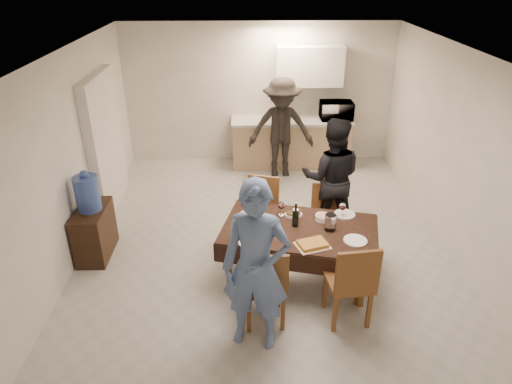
# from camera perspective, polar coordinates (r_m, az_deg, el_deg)

# --- Properties ---
(floor) EXTENTS (5.00, 6.00, 0.02)m
(floor) POSITION_cam_1_polar(r_m,az_deg,el_deg) (6.50, 1.21, -6.13)
(floor) COLOR #B5B5B0
(floor) RESTS_ON ground
(ceiling) EXTENTS (5.00, 6.00, 0.02)m
(ceiling) POSITION_cam_1_polar(r_m,az_deg,el_deg) (5.52, 1.48, 17.05)
(ceiling) COLOR white
(ceiling) RESTS_ON wall_back
(wall_back) EXTENTS (5.00, 0.02, 2.60)m
(wall_back) POSITION_cam_1_polar(r_m,az_deg,el_deg) (8.73, 0.37, 12.12)
(wall_back) COLOR silver
(wall_back) RESTS_ON floor
(wall_front) EXTENTS (5.00, 0.02, 2.60)m
(wall_front) POSITION_cam_1_polar(r_m,az_deg,el_deg) (3.34, 3.88, -15.82)
(wall_front) COLOR silver
(wall_front) RESTS_ON floor
(wall_left) EXTENTS (0.02, 6.00, 2.60)m
(wall_left) POSITION_cam_1_polar(r_m,az_deg,el_deg) (6.29, -22.13, 3.93)
(wall_left) COLOR silver
(wall_left) RESTS_ON floor
(wall_right) EXTENTS (0.02, 6.00, 2.60)m
(wall_right) POSITION_cam_1_polar(r_m,az_deg,el_deg) (6.51, 23.96, 4.34)
(wall_right) COLOR silver
(wall_right) RESTS_ON floor
(stub_partition) EXTENTS (0.15, 1.40, 2.10)m
(stub_partition) POSITION_cam_1_polar(r_m,az_deg,el_deg) (7.40, -18.32, 5.88)
(stub_partition) COLOR white
(stub_partition) RESTS_ON floor
(kitchen_base_cabinet) EXTENTS (2.20, 0.60, 0.86)m
(kitchen_base_cabinet) POSITION_cam_1_polar(r_m,az_deg,el_deg) (8.74, 4.38, 6.05)
(kitchen_base_cabinet) COLOR tan
(kitchen_base_cabinet) RESTS_ON floor
(kitchen_worktop) EXTENTS (2.24, 0.64, 0.05)m
(kitchen_worktop) POSITION_cam_1_polar(r_m,az_deg,el_deg) (8.59, 4.48, 8.88)
(kitchen_worktop) COLOR #B7B7B2
(kitchen_worktop) RESTS_ON kitchen_base_cabinet
(upper_cabinet) EXTENTS (1.20, 0.34, 0.70)m
(upper_cabinet) POSITION_cam_1_polar(r_m,az_deg,el_deg) (8.51, 6.72, 15.35)
(upper_cabinet) COLOR white
(upper_cabinet) RESTS_ON wall_back
(dining_table) EXTENTS (2.01, 1.46, 0.71)m
(dining_table) POSITION_cam_1_polar(r_m,az_deg,el_deg) (5.49, 5.47, -4.78)
(dining_table) COLOR black
(dining_table) RESTS_ON floor
(chair_near_left) EXTENTS (0.47, 0.47, 0.53)m
(chair_near_left) POSITION_cam_1_polar(r_m,az_deg,el_deg) (4.81, 1.15, -10.99)
(chair_near_left) COLOR brown
(chair_near_left) RESTS_ON floor
(chair_near_right) EXTENTS (0.51, 0.52, 0.55)m
(chair_near_right) POSITION_cam_1_polar(r_m,az_deg,el_deg) (4.91, 11.88, -10.39)
(chair_near_right) COLOR brown
(chair_near_right) RESTS_ON floor
(chair_far_left) EXTENTS (0.54, 0.55, 0.52)m
(chair_far_left) POSITION_cam_1_polar(r_m,az_deg,el_deg) (6.07, 0.51, -2.29)
(chair_far_left) COLOR brown
(chair_far_left) RESTS_ON floor
(chair_far_right) EXTENTS (0.41, 0.41, 0.45)m
(chair_far_right) POSITION_cam_1_polar(r_m,az_deg,el_deg) (6.21, 8.84, -2.67)
(chair_far_right) COLOR brown
(chair_far_right) RESTS_ON floor
(console) EXTENTS (0.37, 0.75, 0.69)m
(console) POSITION_cam_1_polar(r_m,az_deg,el_deg) (6.42, -19.51, -4.73)
(console) COLOR black
(console) RESTS_ON floor
(water_jug) EXTENTS (0.31, 0.31, 0.46)m
(water_jug) POSITION_cam_1_polar(r_m,az_deg,el_deg) (6.15, -20.33, -0.17)
(water_jug) COLOR #3E61BB
(water_jug) RESTS_ON console
(wine_bottle) EXTENTS (0.08, 0.08, 0.32)m
(wine_bottle) POSITION_cam_1_polar(r_m,az_deg,el_deg) (5.43, 4.97, -2.81)
(wine_bottle) COLOR black
(wine_bottle) RESTS_ON dining_table
(water_pitcher) EXTENTS (0.13, 0.13, 0.20)m
(water_pitcher) POSITION_cam_1_polar(r_m,az_deg,el_deg) (5.43, 9.27, -3.77)
(water_pitcher) COLOR white
(water_pitcher) RESTS_ON dining_table
(savoury_tart) EXTENTS (0.43, 0.37, 0.05)m
(savoury_tart) POSITION_cam_1_polar(r_m,az_deg,el_deg) (5.16, 7.08, -6.47)
(savoury_tart) COLOR gold
(savoury_tart) RESTS_ON dining_table
(salad_bowl) EXTENTS (0.18, 0.18, 0.07)m
(salad_bowl) POSITION_cam_1_polar(r_m,az_deg,el_deg) (5.65, 8.32, -3.17)
(salad_bowl) COLOR white
(salad_bowl) RESTS_ON dining_table
(mushroom_dish) EXTENTS (0.20, 0.20, 0.03)m
(mushroom_dish) POSITION_cam_1_polar(r_m,az_deg,el_deg) (5.70, 4.68, -2.88)
(mushroom_dish) COLOR white
(mushroom_dish) RESTS_ON dining_table
(wine_glass_a) EXTENTS (0.08, 0.08, 0.19)m
(wine_glass_a) POSITION_cam_1_polar(r_m,az_deg,el_deg) (5.17, -0.24, -5.18)
(wine_glass_a) COLOR white
(wine_glass_a) RESTS_ON dining_table
(wine_glass_b) EXTENTS (0.09, 0.09, 0.19)m
(wine_glass_b) POSITION_cam_1_polar(r_m,az_deg,el_deg) (5.73, 10.72, -2.22)
(wine_glass_b) COLOR white
(wine_glass_b) RESTS_ON dining_table
(wine_glass_c) EXTENTS (0.09, 0.09, 0.20)m
(wine_glass_c) POSITION_cam_1_polar(r_m,az_deg,el_deg) (5.66, 3.18, -2.10)
(wine_glass_c) COLOR white
(wine_glass_c) RESTS_ON dining_table
(plate_near_left) EXTENTS (0.26, 0.26, 0.02)m
(plate_near_left) POSITION_cam_1_polar(r_m,az_deg,el_deg) (5.18, -0.78, -6.28)
(plate_near_left) COLOR white
(plate_near_left) RESTS_ON dining_table
(plate_near_right) EXTENTS (0.27, 0.27, 0.02)m
(plate_near_right) POSITION_cam_1_polar(r_m,az_deg,el_deg) (5.33, 12.31, -5.95)
(plate_near_right) COLOR white
(plate_near_right) RESTS_ON dining_table
(plate_far_left) EXTENTS (0.27, 0.27, 0.02)m
(plate_far_left) POSITION_cam_1_polar(r_m,az_deg,el_deg) (5.69, -0.87, -2.95)
(plate_far_left) COLOR white
(plate_far_left) RESTS_ON dining_table
(plate_far_right) EXTENTS (0.26, 0.26, 0.02)m
(plate_far_right) POSITION_cam_1_polar(r_m,az_deg,el_deg) (5.82, 11.03, -2.73)
(plate_far_right) COLOR white
(plate_far_right) RESTS_ON dining_table
(microwave) EXTENTS (0.59, 0.40, 0.33)m
(microwave) POSITION_cam_1_polar(r_m,az_deg,el_deg) (8.65, 10.02, 10.01)
(microwave) COLOR white
(microwave) RESTS_ON kitchen_worktop
(person_near) EXTENTS (0.75, 0.57, 1.83)m
(person_near) POSITION_cam_1_polar(r_m,az_deg,el_deg) (4.45, 0.00, -9.45)
(person_near) COLOR #5772A4
(person_near) RESTS_ON floor
(person_far) EXTENTS (0.93, 0.78, 1.72)m
(person_far) POSITION_cam_1_polar(r_m,az_deg,el_deg) (6.40, 9.39, 1.74)
(person_far) COLOR black
(person_far) RESTS_ON floor
(person_kitchen) EXTENTS (1.16, 0.67, 1.79)m
(person_kitchen) POSITION_cam_1_polar(r_m,az_deg,el_deg) (8.14, 3.17, 7.96)
(person_kitchen) COLOR black
(person_kitchen) RESTS_ON floor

